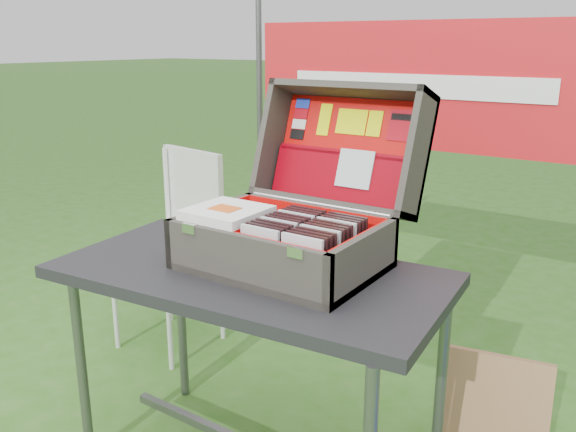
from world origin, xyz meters
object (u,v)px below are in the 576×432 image
Objects in this scene: chair at (166,253)px; cardboard_box at (492,411)px; suitcase at (293,181)px; table at (251,378)px.

chair is 1.64m from cardboard_box.
cardboard_box is at bearing 36.06° from suitcase.
cardboard_box is at bearing 9.93° from chair.
table is at bearing -119.26° from suitcase.
cardboard_box is (0.59, 0.43, -0.85)m from suitcase.
chair is 2.39× the size of cardboard_box.
suitcase is 0.63× the size of chair.
suitcase is (0.08, 0.14, 0.66)m from table.
suitcase is 1.25m from chair.
suitcase is at bearing 55.62° from table.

